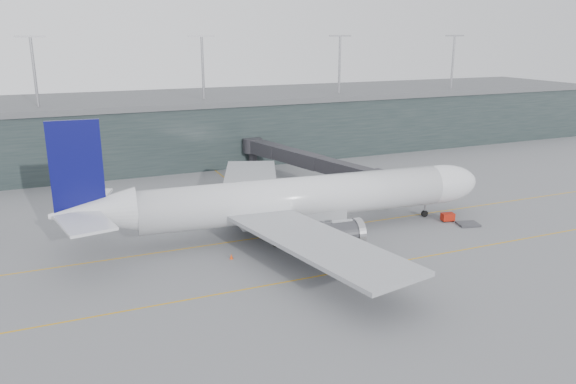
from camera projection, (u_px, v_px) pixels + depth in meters
name	position (u px, v px, depth m)	size (l,w,h in m)	color
ground	(255.00, 229.00, 88.60)	(320.00, 320.00, 0.00)	slate
taxiline_a	(264.00, 237.00, 85.06)	(160.00, 0.25, 0.02)	#C28C12
taxiline_b	(309.00, 278.00, 70.89)	(160.00, 0.25, 0.02)	#C28C12
taxiline_lead_main	(245.00, 193.00, 108.19)	(0.25, 60.00, 0.02)	#C28C12
terminal	(175.00, 127.00, 137.89)	(240.00, 36.00, 29.00)	#1F292A
main_aircraft	(294.00, 199.00, 85.74)	(67.69, 63.46, 18.98)	silver
jet_bridge	(300.00, 156.00, 116.49)	(14.59, 44.71, 6.92)	#28272B
gse_cart	(448.00, 217.00, 92.00)	(2.24, 1.64, 1.39)	#A01A0B
baggage_dolly	(468.00, 224.00, 90.28)	(3.28, 2.62, 0.33)	#36363B
uld_a	(208.00, 207.00, 96.12)	(2.35, 1.97, 1.95)	#393A3E
uld_b	(215.00, 206.00, 97.37)	(2.23, 1.90, 1.82)	#393A3E
uld_c	(236.00, 206.00, 97.00)	(2.51, 2.31, 1.84)	#393A3E
cone_nose	(448.00, 214.00, 94.64)	(0.45, 0.45, 0.71)	red
cone_wing_stbd	(354.00, 265.00, 73.84)	(0.49, 0.49, 0.78)	#EE520D
cone_wing_port	(286.00, 203.00, 100.61)	(0.49, 0.49, 0.78)	orange
cone_tail	(231.00, 256.00, 76.69)	(0.48, 0.48, 0.77)	#D93E0C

